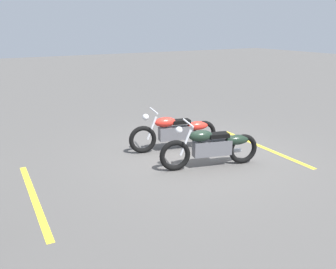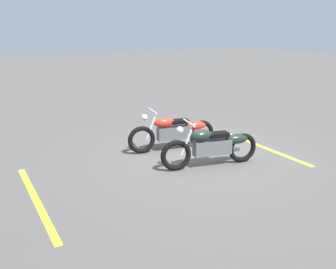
% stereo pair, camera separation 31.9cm
% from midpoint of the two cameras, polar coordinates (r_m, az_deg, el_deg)
% --- Properties ---
extents(ground_plane, '(60.00, 60.00, 0.00)m').
position_cam_midpoint_polar(ground_plane, '(8.61, 6.10, -3.30)').
color(ground_plane, '#514F4C').
extents(motorcycle_bright_foreground, '(2.20, 0.72, 1.04)m').
position_cam_midpoint_polar(motorcycle_bright_foreground, '(8.85, 2.29, 0.50)').
color(motorcycle_bright_foreground, black).
rests_on(motorcycle_bright_foreground, ground).
extents(motorcycle_dark_foreground, '(2.19, 0.77, 1.04)m').
position_cam_midpoint_polar(motorcycle_dark_foreground, '(7.84, 8.15, -1.84)').
color(motorcycle_dark_foreground, black).
rests_on(motorcycle_dark_foreground, ground).
extents(parking_stripe_near, '(0.26, 3.20, 0.01)m').
position_cam_midpoint_polar(parking_stripe_near, '(9.45, 15.72, -1.99)').
color(parking_stripe_near, yellow).
rests_on(parking_stripe_near, ground).
extents(parking_stripe_mid, '(0.26, 3.20, 0.01)m').
position_cam_midpoint_polar(parking_stripe_mid, '(6.93, -19.08, -9.34)').
color(parking_stripe_mid, yellow).
rests_on(parking_stripe_mid, ground).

